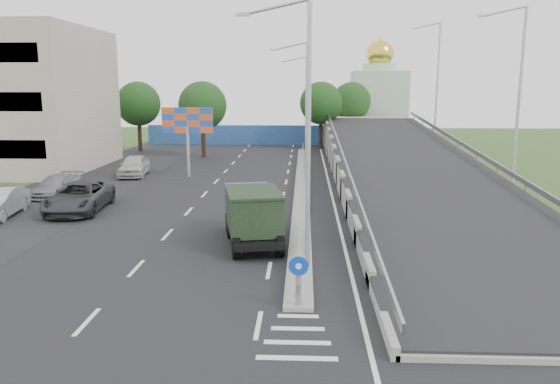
# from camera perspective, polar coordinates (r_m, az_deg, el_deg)

# --- Properties ---
(ground) EXTENTS (160.00, 160.00, 0.00)m
(ground) POSITION_cam_1_polar(r_m,az_deg,el_deg) (16.12, 1.83, -15.40)
(ground) COLOR #2D4C1E
(ground) RESTS_ON ground
(road_surface) EXTENTS (26.00, 90.00, 0.04)m
(road_surface) POSITION_cam_1_polar(r_m,az_deg,el_deg) (35.31, -2.61, -0.66)
(road_surface) COLOR black
(road_surface) RESTS_ON ground
(parking_strip) EXTENTS (8.00, 90.00, 0.05)m
(parking_strip) POSITION_cam_1_polar(r_m,az_deg,el_deg) (38.70, -22.15, -0.44)
(parking_strip) COLOR black
(parking_strip) RESTS_ON ground
(median) EXTENTS (1.00, 44.00, 0.20)m
(median) POSITION_cam_1_polar(r_m,az_deg,el_deg) (39.08, 2.30, 0.64)
(median) COLOR gray
(median) RESTS_ON ground
(overpass_ramp) EXTENTS (10.00, 50.00, 3.50)m
(overpass_ramp) POSITION_cam_1_polar(r_m,az_deg,el_deg) (39.50, 13.28, 2.89)
(overpass_ramp) COLOR gray
(overpass_ramp) RESTS_ON ground
(median_guardrail) EXTENTS (0.09, 44.00, 0.71)m
(median_guardrail) POSITION_cam_1_polar(r_m,az_deg,el_deg) (38.97, 2.31, 1.58)
(median_guardrail) COLOR gray
(median_guardrail) RESTS_ON median
(sign_bollard) EXTENTS (0.64, 0.23, 1.67)m
(sign_bollard) POSITION_cam_1_polar(r_m,az_deg,el_deg) (17.71, 1.94, -9.26)
(sign_bollard) COLOR black
(sign_bollard) RESTS_ON median
(lamp_post_near) EXTENTS (2.74, 0.18, 10.08)m
(lamp_post_near) POSITION_cam_1_polar(r_m,az_deg,el_deg) (20.48, 2.47, 7.21)
(lamp_post_near) COLOR #B2B5B7
(lamp_post_near) RESTS_ON median
(lamp_post_mid) EXTENTS (2.74, 0.18, 10.08)m
(lamp_post_mid) POSITION_cam_1_polar(r_m,az_deg,el_deg) (40.45, 2.54, 9.13)
(lamp_post_mid) COLOR #B2B5B7
(lamp_post_mid) RESTS_ON median
(lamp_post_far) EXTENTS (2.74, 0.18, 10.08)m
(lamp_post_far) POSITION_cam_1_polar(r_m,az_deg,el_deg) (60.45, 2.56, 9.78)
(lamp_post_far) COLOR #B2B5B7
(lamp_post_far) RESTS_ON median
(blue_wall) EXTENTS (30.00, 0.50, 2.40)m
(blue_wall) POSITION_cam_1_polar(r_m,az_deg,el_deg) (66.83, -1.01, 5.96)
(blue_wall) COLOR #27478F
(blue_wall) RESTS_ON ground
(church) EXTENTS (7.00, 7.00, 13.80)m
(church) POSITION_cam_1_polar(r_m,az_deg,el_deg) (75.10, 10.24, 9.49)
(church) COLOR #B2CCAD
(church) RESTS_ON ground
(billboard) EXTENTS (4.00, 0.24, 5.50)m
(billboard) POSITION_cam_1_polar(r_m,az_deg,el_deg) (43.51, -9.66, 6.98)
(billboard) COLOR #B2B5B7
(billboard) RESTS_ON ground
(tree_left_mid) EXTENTS (4.80, 4.80, 7.60)m
(tree_left_mid) POSITION_cam_1_polar(r_m,az_deg,el_deg) (55.40, -8.09, 8.91)
(tree_left_mid) COLOR black
(tree_left_mid) RESTS_ON ground
(tree_median_far) EXTENTS (4.80, 4.80, 7.60)m
(tree_median_far) POSITION_cam_1_polar(r_m,az_deg,el_deg) (62.49, 4.31, 9.23)
(tree_median_far) COLOR black
(tree_median_far) RESTS_ON ground
(tree_left_far) EXTENTS (4.80, 4.80, 7.60)m
(tree_left_far) POSITION_cam_1_polar(r_m,az_deg,el_deg) (62.17, -14.59, 8.89)
(tree_left_far) COLOR black
(tree_left_far) RESTS_ON ground
(tree_ramp_far) EXTENTS (4.80, 4.80, 7.60)m
(tree_ramp_far) POSITION_cam_1_polar(r_m,az_deg,el_deg) (69.70, 7.48, 9.35)
(tree_ramp_far) COLOR black
(tree_ramp_far) RESTS_ON ground
(dump_truck) EXTENTS (3.29, 6.23, 2.61)m
(dump_truck) POSITION_cam_1_polar(r_m,az_deg,el_deg) (25.13, -2.95, -2.14)
(dump_truck) COLOR black
(dump_truck) RESTS_ON ground
(parked_car_c) EXTENTS (3.22, 6.23, 1.68)m
(parked_car_c) POSITION_cam_1_polar(r_m,az_deg,el_deg) (33.54, -20.25, -0.51)
(parked_car_c) COLOR #2F3034
(parked_car_c) RESTS_ON ground
(parked_car_d) EXTENTS (2.35, 4.84, 1.36)m
(parked_car_d) POSITION_cam_1_polar(r_m,az_deg,el_deg) (38.86, -22.32, 0.61)
(parked_car_d) COLOR gray
(parked_car_d) RESTS_ON ground
(parked_car_e) EXTENTS (2.46, 5.12, 1.68)m
(parked_car_e) POSITION_cam_1_polar(r_m,az_deg,el_deg) (45.31, -14.99, 2.67)
(parked_car_e) COLOR #B9B8B4
(parked_car_e) RESTS_ON ground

